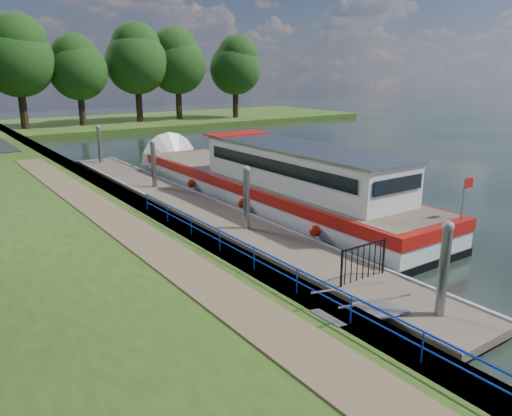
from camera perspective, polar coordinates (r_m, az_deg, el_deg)
ground at (r=14.56m, az=18.38°, el=-12.12°), size 160.00×160.00×0.00m
bank_edge at (r=24.64m, az=-14.56°, el=0.52°), size 1.10×90.00×0.78m
far_bank at (r=63.91m, az=-14.19°, el=9.46°), size 60.00×18.00×0.60m
footpath at (r=17.62m, az=-12.15°, el=-3.92°), size 1.60×40.00×0.05m
blue_fence at (r=14.10m, az=2.11°, el=-6.33°), size 0.04×18.04×0.72m
pontoon at (r=23.91m, az=-7.10°, el=-0.06°), size 2.50×30.00×0.56m
mooring_piles at (r=23.64m, az=-7.19°, el=2.50°), size 0.30×27.30×3.55m
gangway at (r=13.26m, az=11.93°, el=-11.43°), size 2.58×1.00×0.92m
gate_panel at (r=15.35m, az=12.20°, el=-5.48°), size 1.85×0.05×1.15m
barge at (r=25.09m, az=0.67°, el=2.94°), size 4.36×21.15×4.78m
horizon_trees at (r=56.85m, az=-26.79°, el=15.35°), size 54.38×10.03×12.87m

